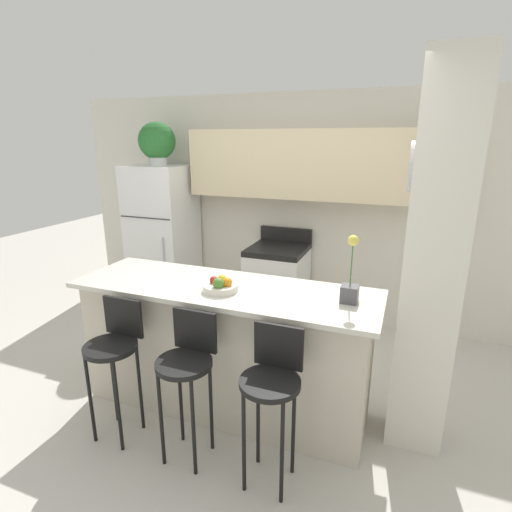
{
  "coord_description": "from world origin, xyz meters",
  "views": [
    {
      "loc": [
        1.22,
        -2.49,
        2.05
      ],
      "look_at": [
        0.0,
        0.67,
        1.06
      ],
      "focal_mm": 28.0,
      "sensor_mm": 36.0,
      "label": 1
    }
  ],
  "objects_px": {
    "bar_stool_left": "(115,348)",
    "fruit_bowl": "(221,286)",
    "bar_stool_right": "(272,384)",
    "orchid_vase": "(350,284)",
    "refrigerator": "(163,239)",
    "bar_stool_mid": "(187,365)",
    "potted_plant_on_fridge": "(157,142)",
    "stove_range": "(277,285)"
  },
  "relations": [
    {
      "from": "refrigerator",
      "to": "potted_plant_on_fridge",
      "type": "height_order",
      "value": "potted_plant_on_fridge"
    },
    {
      "from": "bar_stool_right",
      "to": "fruit_bowl",
      "type": "relative_size",
      "value": 3.97
    },
    {
      "from": "stove_range",
      "to": "bar_stool_left",
      "type": "distance_m",
      "value": 2.19
    },
    {
      "from": "bar_stool_mid",
      "to": "potted_plant_on_fridge",
      "type": "relative_size",
      "value": 2.06
    },
    {
      "from": "bar_stool_left",
      "to": "fruit_bowl",
      "type": "height_order",
      "value": "fruit_bowl"
    },
    {
      "from": "bar_stool_mid",
      "to": "orchid_vase",
      "type": "height_order",
      "value": "orchid_vase"
    },
    {
      "from": "bar_stool_right",
      "to": "orchid_vase",
      "type": "relative_size",
      "value": 2.19
    },
    {
      "from": "refrigerator",
      "to": "stove_range",
      "type": "height_order",
      "value": "refrigerator"
    },
    {
      "from": "orchid_vase",
      "to": "fruit_bowl",
      "type": "relative_size",
      "value": 1.82
    },
    {
      "from": "fruit_bowl",
      "to": "bar_stool_mid",
      "type": "bearing_deg",
      "value": -93.03
    },
    {
      "from": "bar_stool_mid",
      "to": "fruit_bowl",
      "type": "relative_size",
      "value": 3.97
    },
    {
      "from": "potted_plant_on_fridge",
      "to": "bar_stool_left",
      "type": "bearing_deg",
      "value": -64.71
    },
    {
      "from": "bar_stool_right",
      "to": "orchid_vase",
      "type": "height_order",
      "value": "orchid_vase"
    },
    {
      "from": "refrigerator",
      "to": "stove_range",
      "type": "relative_size",
      "value": 1.65
    },
    {
      "from": "potted_plant_on_fridge",
      "to": "fruit_bowl",
      "type": "xyz_separation_m",
      "value": [
        1.59,
        -1.64,
        -0.97
      ]
    },
    {
      "from": "stove_range",
      "to": "bar_stool_mid",
      "type": "relative_size",
      "value": 1.07
    },
    {
      "from": "bar_stool_mid",
      "to": "potted_plant_on_fridge",
      "type": "height_order",
      "value": "potted_plant_on_fridge"
    },
    {
      "from": "bar_stool_mid",
      "to": "orchid_vase",
      "type": "xyz_separation_m",
      "value": [
        0.91,
        0.59,
        0.47
      ]
    },
    {
      "from": "bar_stool_right",
      "to": "fruit_bowl",
      "type": "xyz_separation_m",
      "value": [
        -0.55,
        0.45,
        0.38
      ]
    },
    {
      "from": "potted_plant_on_fridge",
      "to": "refrigerator",
      "type": "bearing_deg",
      "value": -62.2
    },
    {
      "from": "fruit_bowl",
      "to": "orchid_vase",
      "type": "bearing_deg",
      "value": 8.46
    },
    {
      "from": "orchid_vase",
      "to": "fruit_bowl",
      "type": "xyz_separation_m",
      "value": [
        -0.89,
        -0.13,
        -0.09
      ]
    },
    {
      "from": "refrigerator",
      "to": "bar_stool_left",
      "type": "bearing_deg",
      "value": -64.71
    },
    {
      "from": "stove_range",
      "to": "fruit_bowl",
      "type": "height_order",
      "value": "fruit_bowl"
    },
    {
      "from": "refrigerator",
      "to": "fruit_bowl",
      "type": "xyz_separation_m",
      "value": [
        1.59,
        -1.64,
        0.17
      ]
    },
    {
      "from": "stove_range",
      "to": "potted_plant_on_fridge",
      "type": "bearing_deg",
      "value": -179.1
    },
    {
      "from": "bar_stool_right",
      "to": "refrigerator",
      "type": "bearing_deg",
      "value": 135.49
    },
    {
      "from": "bar_stool_left",
      "to": "potted_plant_on_fridge",
      "type": "xyz_separation_m",
      "value": [
        -0.99,
        2.1,
        1.35
      ]
    },
    {
      "from": "bar_stool_left",
      "to": "fruit_bowl",
      "type": "distance_m",
      "value": 0.84
    },
    {
      "from": "refrigerator",
      "to": "bar_stool_right",
      "type": "height_order",
      "value": "refrigerator"
    },
    {
      "from": "potted_plant_on_fridge",
      "to": "fruit_bowl",
      "type": "bearing_deg",
      "value": -46.0
    },
    {
      "from": "stove_range",
      "to": "bar_stool_right",
      "type": "xyz_separation_m",
      "value": [
        0.66,
        -2.12,
        0.21
      ]
    },
    {
      "from": "potted_plant_on_fridge",
      "to": "fruit_bowl",
      "type": "relative_size",
      "value": 1.93
    },
    {
      "from": "orchid_vase",
      "to": "potted_plant_on_fridge",
      "type": "bearing_deg",
      "value": 148.55
    },
    {
      "from": "stove_range",
      "to": "orchid_vase",
      "type": "relative_size",
      "value": 2.34
    },
    {
      "from": "bar_stool_left",
      "to": "bar_stool_right",
      "type": "height_order",
      "value": "same"
    },
    {
      "from": "refrigerator",
      "to": "bar_stool_left",
      "type": "relative_size",
      "value": 1.76
    },
    {
      "from": "bar_stool_mid",
      "to": "potted_plant_on_fridge",
      "type": "distance_m",
      "value": 2.95
    },
    {
      "from": "stove_range",
      "to": "bar_stool_mid",
      "type": "xyz_separation_m",
      "value": [
        0.09,
        -2.12,
        0.21
      ]
    },
    {
      "from": "bar_stool_right",
      "to": "fruit_bowl",
      "type": "distance_m",
      "value": 0.81
    },
    {
      "from": "refrigerator",
      "to": "bar_stool_right",
      "type": "distance_m",
      "value": 3.0
    },
    {
      "from": "orchid_vase",
      "to": "fruit_bowl",
      "type": "bearing_deg",
      "value": -171.54
    }
  ]
}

